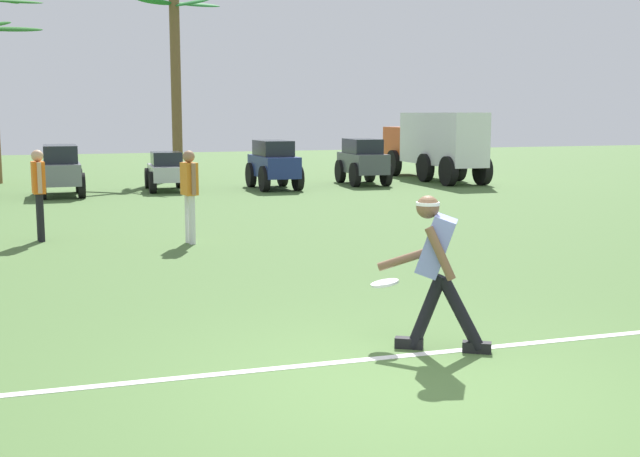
{
  "coord_description": "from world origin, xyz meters",
  "views": [
    {
      "loc": [
        -2.75,
        -5.53,
        2.16
      ],
      "look_at": [
        0.22,
        2.75,
        0.9
      ],
      "focal_mm": 45.0,
      "sensor_mm": 36.0,
      "label": 1
    }
  ],
  "objects_px": {
    "parked_car_slot_e": "(363,160)",
    "teammate_midfield": "(189,188)",
    "teammate_deep": "(39,186)",
    "frisbee_thrower": "(436,264)",
    "parked_car_slot_b": "(61,168)",
    "box_truck": "(434,142)",
    "palm_tree_far_right": "(176,71)",
    "parked_car_slot_c": "(166,171)",
    "frisbee_in_flight": "(385,283)",
    "parked_car_slot_d": "(274,163)"
  },
  "relations": [
    {
      "from": "teammate_deep",
      "to": "frisbee_thrower",
      "type": "bearing_deg",
      "value": -67.35
    },
    {
      "from": "frisbee_thrower",
      "to": "frisbee_in_flight",
      "type": "distance_m",
      "value": 0.59
    },
    {
      "from": "parked_car_slot_c",
      "to": "parked_car_slot_d",
      "type": "xyz_separation_m",
      "value": [
        3.02,
        -0.52,
        0.18
      ]
    },
    {
      "from": "box_truck",
      "to": "parked_car_slot_c",
      "type": "bearing_deg",
      "value": -175.22
    },
    {
      "from": "parked_car_slot_e",
      "to": "parked_car_slot_b",
      "type": "bearing_deg",
      "value": -176.88
    },
    {
      "from": "parked_car_slot_d",
      "to": "teammate_deep",
      "type": "bearing_deg",
      "value": -129.22
    },
    {
      "from": "parked_car_slot_e",
      "to": "teammate_midfield",
      "type": "bearing_deg",
      "value": -126.7
    },
    {
      "from": "teammate_midfield",
      "to": "teammate_deep",
      "type": "bearing_deg",
      "value": 154.82
    },
    {
      "from": "frisbee_thrower",
      "to": "teammate_deep",
      "type": "relative_size",
      "value": 0.92
    },
    {
      "from": "teammate_midfield",
      "to": "teammate_deep",
      "type": "relative_size",
      "value": 1.0
    },
    {
      "from": "frisbee_thrower",
      "to": "parked_car_slot_b",
      "type": "bearing_deg",
      "value": 99.62
    },
    {
      "from": "frisbee_thrower",
      "to": "teammate_deep",
      "type": "height_order",
      "value": "teammate_deep"
    },
    {
      "from": "frisbee_thrower",
      "to": "parked_car_slot_e",
      "type": "relative_size",
      "value": 0.59
    },
    {
      "from": "box_truck",
      "to": "palm_tree_far_right",
      "type": "bearing_deg",
      "value": 153.81
    },
    {
      "from": "teammate_midfield",
      "to": "teammate_deep",
      "type": "xyz_separation_m",
      "value": [
        -2.37,
        1.11,
        0.0
      ]
    },
    {
      "from": "teammate_midfield",
      "to": "box_truck",
      "type": "distance_m",
      "value": 14.41
    },
    {
      "from": "teammate_midfield",
      "to": "parked_car_slot_e",
      "type": "distance_m",
      "value": 11.99
    },
    {
      "from": "parked_car_slot_b",
      "to": "parked_car_slot_d",
      "type": "height_order",
      "value": "parked_car_slot_d"
    },
    {
      "from": "parked_car_slot_e",
      "to": "frisbee_in_flight",
      "type": "bearing_deg",
      "value": -112.06
    },
    {
      "from": "frisbee_in_flight",
      "to": "parked_car_slot_b",
      "type": "relative_size",
      "value": 0.15
    },
    {
      "from": "frisbee_thrower",
      "to": "parked_car_slot_e",
      "type": "xyz_separation_m",
      "value": [
        6.19,
        16.49,
        -0.06
      ]
    },
    {
      "from": "box_truck",
      "to": "parked_car_slot_b",
      "type": "bearing_deg",
      "value": -174.05
    },
    {
      "from": "frisbee_in_flight",
      "to": "box_truck",
      "type": "bearing_deg",
      "value": 60.85
    },
    {
      "from": "frisbee_in_flight",
      "to": "box_truck",
      "type": "distance_m",
      "value": 19.24
    },
    {
      "from": "parked_car_slot_c",
      "to": "teammate_midfield",
      "type": "bearing_deg",
      "value": -96.67
    },
    {
      "from": "teammate_midfield",
      "to": "palm_tree_far_right",
      "type": "distance_m",
      "value": 14.6
    },
    {
      "from": "parked_car_slot_b",
      "to": "parked_car_slot_e",
      "type": "relative_size",
      "value": 1.0
    },
    {
      "from": "palm_tree_far_right",
      "to": "parked_car_slot_b",
      "type": "bearing_deg",
      "value": -128.32
    },
    {
      "from": "parked_car_slot_e",
      "to": "box_truck",
      "type": "height_order",
      "value": "box_truck"
    },
    {
      "from": "parked_car_slot_b",
      "to": "box_truck",
      "type": "xyz_separation_m",
      "value": [
        11.77,
        1.23,
        0.51
      ]
    },
    {
      "from": "frisbee_thrower",
      "to": "palm_tree_far_right",
      "type": "xyz_separation_m",
      "value": [
        1.28,
        21.05,
        2.8
      ]
    },
    {
      "from": "frisbee_in_flight",
      "to": "parked_car_slot_d",
      "type": "xyz_separation_m",
      "value": [
        3.49,
        15.53,
        0.18
      ]
    },
    {
      "from": "frisbee_thrower",
      "to": "parked_car_slot_c",
      "type": "bearing_deg",
      "value": 89.47
    },
    {
      "from": "box_truck",
      "to": "palm_tree_far_right",
      "type": "distance_m",
      "value": 8.98
    },
    {
      "from": "parked_car_slot_c",
      "to": "palm_tree_far_right",
      "type": "xyz_separation_m",
      "value": [
        1.12,
        4.57,
        3.04
      ]
    },
    {
      "from": "parked_car_slot_c",
      "to": "box_truck",
      "type": "height_order",
      "value": "box_truck"
    },
    {
      "from": "frisbee_in_flight",
      "to": "parked_car_slot_d",
      "type": "height_order",
      "value": "parked_car_slot_d"
    },
    {
      "from": "box_truck",
      "to": "frisbee_thrower",
      "type": "bearing_deg",
      "value": -117.72
    },
    {
      "from": "parked_car_slot_b",
      "to": "parked_car_slot_d",
      "type": "bearing_deg",
      "value": -0.35
    },
    {
      "from": "teammate_deep",
      "to": "parked_car_slot_b",
      "type": "distance_m",
      "value": 8.04
    },
    {
      "from": "frisbee_in_flight",
      "to": "frisbee_thrower",
      "type": "bearing_deg",
      "value": -54.42
    },
    {
      "from": "parked_car_slot_b",
      "to": "teammate_midfield",
      "type": "bearing_deg",
      "value": -79.19
    },
    {
      "from": "teammate_midfield",
      "to": "parked_car_slot_c",
      "type": "relative_size",
      "value": 0.69
    },
    {
      "from": "frisbee_in_flight",
      "to": "palm_tree_far_right",
      "type": "bearing_deg",
      "value": 85.59
    },
    {
      "from": "teammate_midfield",
      "to": "frisbee_thrower",
      "type": "bearing_deg",
      "value": -81.97
    },
    {
      "from": "frisbee_in_flight",
      "to": "parked_car_slot_c",
      "type": "distance_m",
      "value": 16.06
    },
    {
      "from": "frisbee_in_flight",
      "to": "parked_car_slot_b",
      "type": "height_order",
      "value": "parked_car_slot_b"
    },
    {
      "from": "box_truck",
      "to": "palm_tree_far_right",
      "type": "relative_size",
      "value": 0.95
    },
    {
      "from": "frisbee_in_flight",
      "to": "parked_car_slot_c",
      "type": "relative_size",
      "value": 0.16
    },
    {
      "from": "teammate_midfield",
      "to": "parked_car_slot_c",
      "type": "height_order",
      "value": "teammate_midfield"
    }
  ]
}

